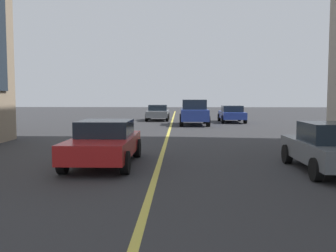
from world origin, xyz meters
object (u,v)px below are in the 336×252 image
at_px(car_grey_far, 331,147).
at_px(car_grey_parked_b, 158,112).
at_px(car_blue_parked_a, 194,112).
at_px(car_red_near, 105,142).
at_px(car_blue_oncoming, 232,114).

relative_size(car_grey_far, car_grey_parked_b, 0.89).
bearing_deg(car_blue_parked_a, car_grey_parked_b, 29.74).
height_order(car_red_near, car_blue_oncoming, same).
xyz_separation_m(car_grey_parked_b, car_blue_oncoming, (-2.28, -6.17, 0.00)).
height_order(car_grey_far, car_blue_oncoming, car_grey_far).
height_order(car_grey_far, car_blue_parked_a, car_blue_parked_a).
distance_m(car_red_near, car_grey_far, 6.68).
bearing_deg(car_grey_far, car_blue_parked_a, 10.37).
bearing_deg(car_grey_far, car_red_near, 81.44).
bearing_deg(car_blue_parked_a, car_grey_far, -169.63).
relative_size(car_blue_parked_a, car_grey_parked_b, 1.07).
relative_size(car_red_near, car_blue_parked_a, 0.94).
relative_size(car_grey_parked_b, car_blue_oncoming, 1.00).
distance_m(car_grey_far, car_blue_oncoming, 20.38).
relative_size(car_red_near, car_grey_parked_b, 1.00).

